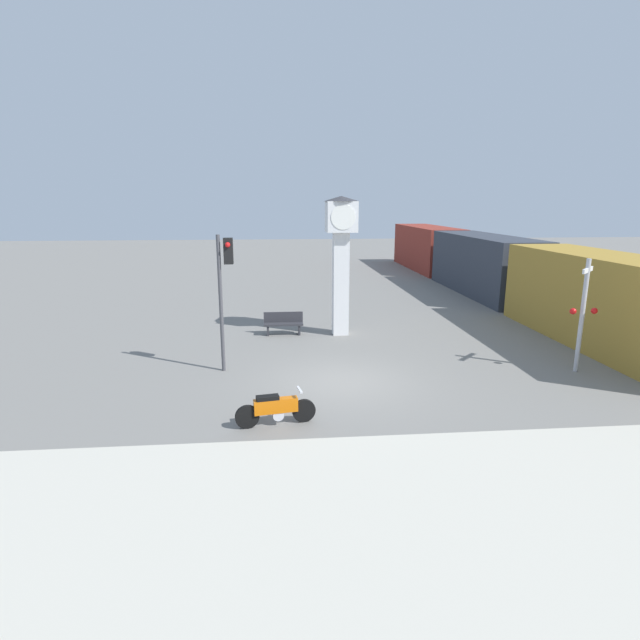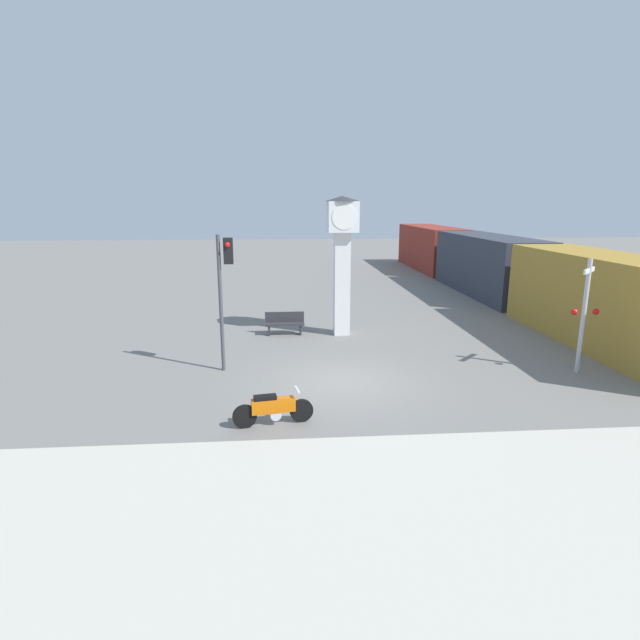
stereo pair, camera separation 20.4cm
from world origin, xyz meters
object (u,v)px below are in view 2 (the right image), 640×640
at_px(freight_train, 487,265).
at_px(railroad_crossing_signal, 584,312).
at_px(bench, 285,323).
at_px(motorcycle, 273,409).
at_px(clock_tower, 342,245).
at_px(traffic_light, 224,279).

bearing_deg(freight_train, railroad_crossing_signal, -101.08).
bearing_deg(freight_train, bench, -144.46).
height_order(freight_train, bench, freight_train).
distance_m(freight_train, bench, 14.82).
height_order(motorcycle, clock_tower, clock_tower).
bearing_deg(bench, clock_tower, -2.62).
relative_size(motorcycle, freight_train, 0.06).
distance_m(clock_tower, traffic_light, 6.00).
relative_size(freight_train, railroad_crossing_signal, 9.19).
bearing_deg(clock_tower, bench, 177.38).
xyz_separation_m(clock_tower, freight_train, (9.69, 8.69, -1.95)).
bearing_deg(railroad_crossing_signal, bench, 149.62).
xyz_separation_m(clock_tower, railroad_crossing_signal, (6.95, -5.33, -1.67)).
distance_m(traffic_light, railroad_crossing_signal, 11.24).
distance_m(motorcycle, bench, 8.57).
bearing_deg(freight_train, traffic_light, -137.03).
xyz_separation_m(freight_train, railroad_crossing_signal, (-2.75, -14.02, 0.28)).
relative_size(traffic_light, bench, 2.71).
distance_m(railroad_crossing_signal, bench, 10.85).
bearing_deg(clock_tower, traffic_light, -134.66).
height_order(railroad_crossing_signal, bench, railroad_crossing_signal).
height_order(motorcycle, freight_train, freight_train).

